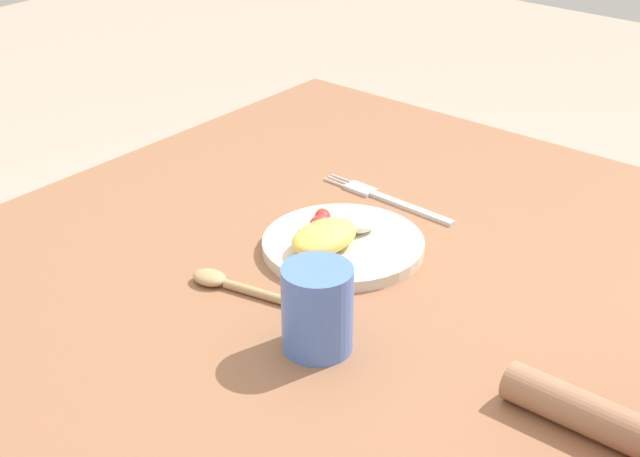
{
  "coord_description": "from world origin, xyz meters",
  "views": [
    {
      "loc": [
        -0.84,
        -0.69,
        1.37
      ],
      "look_at": [
        0.03,
        0.03,
        0.76
      ],
      "focal_mm": 52.39,
      "sensor_mm": 36.0,
      "label": 1
    }
  ],
  "objects": [
    {
      "name": "dining_table",
      "position": [
        0.0,
        0.0,
        0.65
      ],
      "size": [
        1.11,
        0.96,
        0.74
      ],
      "color": "#915F41",
      "rests_on": "ground_plane"
    },
    {
      "name": "plate",
      "position": [
        0.03,
        -0.0,
        0.76
      ],
      "size": [
        0.22,
        0.22,
        0.05
      ],
      "color": "beige",
      "rests_on": "dining_table"
    },
    {
      "name": "fork",
      "position": [
        0.2,
        0.04,
        0.75
      ],
      "size": [
        0.03,
        0.24,
        0.01
      ],
      "rotation": [
        0.0,
        0.0,
        1.52
      ],
      "color": "silver",
      "rests_on": "dining_table"
    },
    {
      "name": "spoon",
      "position": [
        -0.13,
        0.02,
        0.75
      ],
      "size": [
        0.06,
        0.21,
        0.02
      ],
      "rotation": [
        0.0,
        0.0,
        1.77
      ],
      "color": "tan",
      "rests_on": "dining_table"
    },
    {
      "name": "drinking_cup",
      "position": [
        -0.16,
        -0.12,
        0.8
      ],
      "size": [
        0.08,
        0.08,
        0.1
      ],
      "primitive_type": "cylinder",
      "color": "#4F78D7",
      "rests_on": "dining_table"
    }
  ]
}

